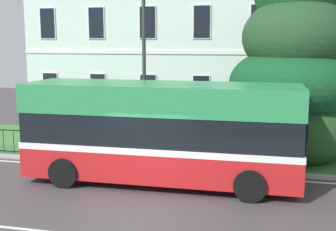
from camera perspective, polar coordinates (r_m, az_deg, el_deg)
The scene contains 7 objects.
ground_plane at distance 13.32m, azimuth -3.03°, elevation -10.58°, with size 60.00×56.00×0.18m.
georgian_townhouse at distance 28.32m, azimuth 0.30°, elevation 14.65°, with size 14.46×10.81×13.80m.
iron_verge_railing at distance 16.98m, azimuth -8.85°, elevation -3.98°, with size 12.11×0.04×0.97m.
evergreen_tree at distance 17.51m, azimuth 16.00°, elevation 4.93°, with size 5.04×5.21×8.26m.
single_decker_bus at distance 14.13m, azimuth -0.81°, elevation -2.09°, with size 8.89×2.69×3.26m.
street_lamp_post at distance 16.56m, azimuth -3.17°, elevation 9.13°, with size 0.36×0.24×7.64m.
litter_bin at distance 16.37m, azimuth 3.40°, elevation -4.33°, with size 0.48×0.48×1.03m.
Camera 1 is at (3.48, -10.90, 4.58)m, focal length 46.63 mm.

